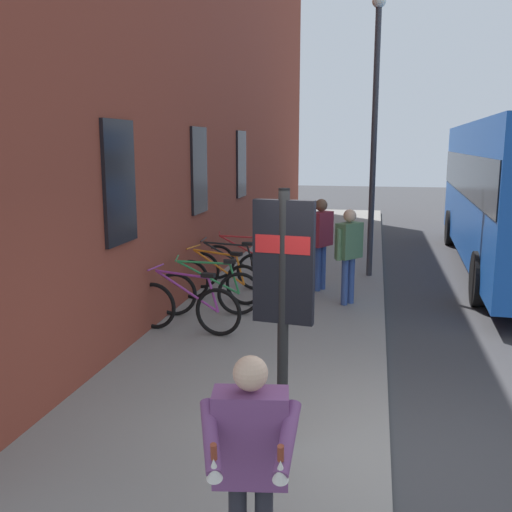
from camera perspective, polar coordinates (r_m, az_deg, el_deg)
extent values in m
plane|color=#38383A|center=(11.52, 17.33, -4.15)|extent=(60.00, 60.00, 0.00)
cube|color=gray|center=(13.47, 4.81, -1.27)|extent=(24.00, 3.50, 0.12)
cube|color=brown|center=(14.67, -2.80, 18.87)|extent=(22.00, 0.60, 9.85)
cube|color=black|center=(7.81, -13.20, 7.00)|extent=(0.90, 0.06, 1.60)
cube|color=black|center=(11.08, -5.59, 8.31)|extent=(0.90, 0.06, 1.60)
cube|color=black|center=(14.46, -1.46, 8.95)|extent=(0.90, 0.06, 1.60)
torus|color=black|center=(9.00, -9.92, -4.81)|extent=(0.15, 0.72, 0.72)
torus|color=black|center=(8.56, -3.70, -5.48)|extent=(0.15, 0.72, 0.72)
cylinder|color=#8C338C|center=(8.69, -6.78, -3.42)|extent=(0.16, 1.01, 0.58)
cylinder|color=#8C338C|center=(8.66, -7.27, -1.77)|extent=(0.14, 0.85, 0.09)
cylinder|color=#8C338C|center=(8.53, -4.19, -3.82)|extent=(0.06, 0.19, 0.51)
cube|color=black|center=(8.49, -4.68, -1.88)|extent=(0.12, 0.21, 0.06)
cylinder|color=#8C338C|center=(8.84, -9.76, -1.09)|extent=(0.48, 0.08, 0.02)
torus|color=black|center=(9.63, -7.93, -3.71)|extent=(0.23, 0.71, 0.72)
torus|color=black|center=(9.57, -1.66, -3.70)|extent=(0.23, 0.71, 0.72)
cylinder|color=#267F3F|center=(9.52, -4.68, -2.11)|extent=(0.27, 1.00, 0.58)
cylinder|color=#267F3F|center=(9.47, -5.16, -0.64)|extent=(0.23, 0.84, 0.09)
cylinder|color=#267F3F|center=(9.51, -2.12, -2.24)|extent=(0.08, 0.19, 0.51)
cube|color=black|center=(9.45, -2.59, -0.53)|extent=(0.14, 0.22, 0.06)
cylinder|color=#267F3F|center=(9.49, -7.73, -0.21)|extent=(0.47, 0.14, 0.02)
torus|color=black|center=(10.63, -6.30, -2.28)|extent=(0.21, 0.72, 0.72)
torus|color=black|center=(10.16, -1.15, -2.83)|extent=(0.21, 0.72, 0.72)
cylinder|color=orange|center=(10.31, -3.68, -1.08)|extent=(0.25, 1.00, 0.58)
cylinder|color=orange|center=(10.30, -4.07, 0.32)|extent=(0.21, 0.84, 0.09)
cylinder|color=orange|center=(10.14, -1.54, -1.42)|extent=(0.07, 0.19, 0.51)
cube|color=black|center=(10.11, -1.93, 0.22)|extent=(0.14, 0.22, 0.06)
cylinder|color=orange|center=(10.49, -6.13, 0.89)|extent=(0.47, 0.12, 0.02)
torus|color=black|center=(11.39, -5.34, -1.37)|extent=(0.11, 0.72, 0.72)
torus|color=black|center=(11.20, -0.10, -1.53)|extent=(0.11, 0.72, 0.72)
cylinder|color=black|center=(11.22, -2.63, -0.09)|extent=(0.10, 1.02, 0.58)
cylinder|color=black|center=(11.19, -3.02, 1.18)|extent=(0.09, 0.85, 0.09)
cylinder|color=black|center=(11.16, -0.48, -0.27)|extent=(0.05, 0.19, 0.51)
cube|color=black|center=(11.12, -0.87, 1.21)|extent=(0.11, 0.21, 0.06)
cylinder|color=black|center=(11.27, -5.15, 1.60)|extent=(0.48, 0.06, 0.02)
torus|color=black|center=(12.13, -3.78, -0.59)|extent=(0.24, 0.71, 0.72)
torus|color=black|center=(12.16, 1.17, -0.53)|extent=(0.24, 0.71, 0.72)
cylinder|color=#B21E1E|center=(12.09, -1.19, 0.72)|extent=(0.29, 0.99, 0.58)
cylinder|color=#B21E1E|center=(12.04, -1.55, 1.88)|extent=(0.25, 0.83, 0.09)
cylinder|color=#B21E1E|center=(12.11, 0.82, 0.62)|extent=(0.08, 0.19, 0.51)
cube|color=black|center=(12.06, 0.47, 1.97)|extent=(0.15, 0.22, 0.06)
cylinder|color=#B21E1E|center=(12.02, -3.58, 2.22)|extent=(0.47, 0.15, 0.02)
cylinder|color=black|center=(5.26, 2.65, -6.50)|extent=(0.10, 0.10, 2.40)
cube|color=black|center=(5.13, 2.71, -0.63)|extent=(0.15, 0.56, 1.10)
cube|color=red|center=(5.09, 2.72, 1.19)|extent=(0.15, 0.50, 0.16)
cylinder|color=black|center=(11.25, 20.96, -2.11)|extent=(1.01, 0.29, 1.00)
cylinder|color=black|center=(17.84, 18.45, 2.64)|extent=(1.01, 0.29, 1.00)
cylinder|color=#334C8C|center=(10.41, 9.26, -2.36)|extent=(0.12, 0.12, 0.82)
cylinder|color=#334C8C|center=(10.28, 8.65, -2.51)|extent=(0.12, 0.12, 0.82)
cube|color=#4C724C|center=(10.20, 9.07, 1.50)|extent=(0.53, 0.48, 0.62)
sphere|color=#D8AD8C|center=(10.14, 9.15, 3.90)|extent=(0.22, 0.22, 0.22)
cylinder|color=#4C724C|center=(10.41, 10.01, 1.44)|extent=(0.10, 0.10, 0.55)
cylinder|color=#4C724C|center=(10.00, 8.08, 1.11)|extent=(0.10, 0.10, 0.55)
cylinder|color=#334C8C|center=(11.18, 6.02, -1.24)|extent=(0.13, 0.13, 0.86)
cylinder|color=#334C8C|center=(11.33, 6.51, -1.09)|extent=(0.13, 0.13, 0.86)
cube|color=maroon|center=(11.12, 6.35, 2.64)|extent=(0.56, 0.45, 0.65)
sphere|color=brown|center=(11.06, 6.39, 4.96)|extent=(0.23, 0.23, 0.23)
cylinder|color=maroon|center=(10.89, 5.54, 2.26)|extent=(0.10, 0.10, 0.58)
cylinder|color=maroon|center=(11.36, 7.11, 2.59)|extent=(0.10, 0.10, 0.58)
cube|color=#723F72|center=(3.63, -0.53, -17.27)|extent=(0.29, 0.48, 0.58)
sphere|color=#D8AD8C|center=(3.46, -0.54, -11.37)|extent=(0.21, 0.21, 0.21)
cylinder|color=#723F72|center=(3.43, 3.09, -17.31)|extent=(0.42, 0.11, 0.32)
cone|color=white|center=(3.32, 2.40, -20.18)|extent=(0.14, 0.11, 0.16)
cylinder|color=brown|center=(3.27, 2.42, -18.68)|extent=(0.07, 0.05, 0.11)
cylinder|color=#723F72|center=(3.45, -4.45, -17.14)|extent=(0.42, 0.23, 0.32)
cone|color=white|center=(3.34, -4.12, -20.01)|extent=(0.14, 0.11, 0.16)
cylinder|color=brown|center=(3.29, -4.14, -18.51)|extent=(0.07, 0.05, 0.11)
cylinder|color=#333338|center=(12.44, 11.41, 10.39)|extent=(0.12, 0.12, 5.41)
sphere|color=silver|center=(12.74, 11.93, 23.20)|extent=(0.28, 0.28, 0.28)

